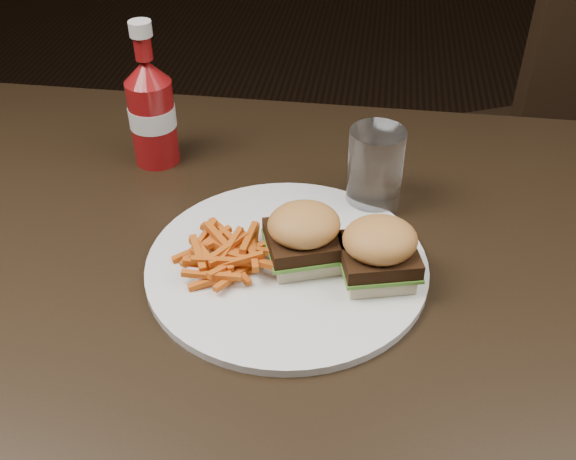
# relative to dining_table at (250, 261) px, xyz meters

# --- Properties ---
(dining_table) EXTENTS (1.20, 0.80, 0.04)m
(dining_table) POSITION_rel_dining_table_xyz_m (0.00, 0.00, 0.00)
(dining_table) COLOR black
(dining_table) RESTS_ON ground
(chair_far) EXTENTS (0.62, 0.62, 0.04)m
(chair_far) POSITION_rel_dining_table_xyz_m (0.51, 0.79, -0.30)
(chair_far) COLOR black
(chair_far) RESTS_ON ground
(plate) EXTENTS (0.34, 0.34, 0.01)m
(plate) POSITION_rel_dining_table_xyz_m (0.05, -0.03, 0.03)
(plate) COLOR white
(plate) RESTS_ON dining_table
(sandwich_half_a) EXTENTS (0.10, 0.09, 0.02)m
(sandwich_half_a) POSITION_rel_dining_table_xyz_m (0.07, -0.03, 0.04)
(sandwich_half_a) COLOR beige
(sandwich_half_a) RESTS_ON plate
(sandwich_half_b) EXTENTS (0.09, 0.09, 0.02)m
(sandwich_half_b) POSITION_rel_dining_table_xyz_m (0.16, -0.04, 0.04)
(sandwich_half_b) COLOR beige
(sandwich_half_b) RESTS_ON plate
(fries_pile) EXTENTS (0.11, 0.11, 0.04)m
(fries_pile) POSITION_rel_dining_table_xyz_m (-0.01, -0.04, 0.05)
(fries_pile) COLOR #C36922
(fries_pile) RESTS_ON plate
(ketchup_bottle) EXTENTS (0.07, 0.07, 0.13)m
(ketchup_bottle) POSITION_rel_dining_table_xyz_m (-0.17, 0.19, 0.08)
(ketchup_bottle) COLOR maroon
(ketchup_bottle) RESTS_ON dining_table
(tumbler) EXTENTS (0.09, 0.09, 0.11)m
(tumbler) POSITION_rel_dining_table_xyz_m (0.15, 0.12, 0.08)
(tumbler) COLOR white
(tumbler) RESTS_ON dining_table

